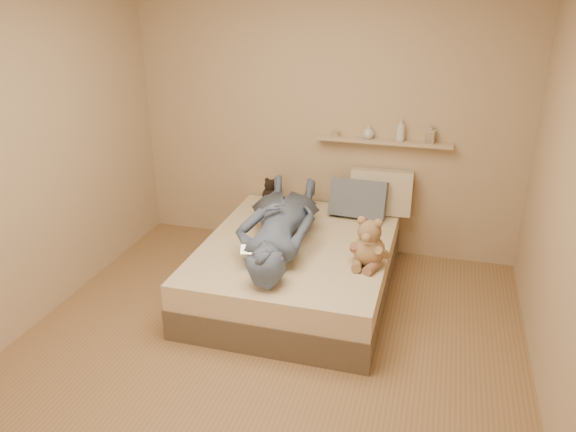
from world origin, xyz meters
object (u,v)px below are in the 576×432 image
(bed, at_px, (297,267))
(wall_shelf, at_px, (384,142))
(game_console, at_px, (253,250))
(person, at_px, (279,222))
(pillow_cream, at_px, (381,192))
(dark_plush, at_px, (271,193))
(teddy_bear, at_px, (369,246))
(pillow_grey, at_px, (358,198))

(bed, xyz_separation_m, wall_shelf, (0.55, 0.91, 0.88))
(game_console, relative_size, wall_shelf, 0.16)
(person, xyz_separation_m, wall_shelf, (0.68, 0.97, 0.45))
(pillow_cream, height_order, person, pillow_cream)
(dark_plush, bearing_deg, bed, -58.65)
(teddy_bear, relative_size, pillow_cream, 0.72)
(game_console, height_order, wall_shelf, wall_shelf)
(game_console, bearing_deg, pillow_cream, 60.90)
(pillow_grey, bearing_deg, game_console, -115.21)
(teddy_bear, xyz_separation_m, pillow_cream, (-0.05, 1.07, 0.04))
(pillow_cream, xyz_separation_m, wall_shelf, (-0.01, 0.08, 0.45))
(dark_plush, distance_m, pillow_grey, 0.86)
(game_console, xyz_separation_m, person, (0.06, 0.47, 0.03))
(person, bearing_deg, pillow_cream, -135.66)
(teddy_bear, xyz_separation_m, pillow_grey, (-0.23, 0.93, 0.01))
(wall_shelf, bearing_deg, pillow_cream, -80.52)
(bed, height_order, game_console, game_console)
(bed, height_order, person, person)
(game_console, relative_size, pillow_grey, 0.39)
(pillow_grey, distance_m, person, 0.91)
(dark_plush, height_order, pillow_cream, pillow_cream)
(game_console, relative_size, pillow_cream, 0.35)
(bed, height_order, teddy_bear, teddy_bear)
(game_console, relative_size, dark_plush, 0.77)
(dark_plush, height_order, pillow_grey, pillow_grey)
(teddy_bear, height_order, wall_shelf, wall_shelf)
(pillow_grey, relative_size, wall_shelf, 0.42)
(game_console, height_order, dark_plush, dark_plush)
(dark_plush, relative_size, wall_shelf, 0.21)
(pillow_grey, bearing_deg, teddy_bear, -76.11)
(bed, relative_size, game_console, 9.78)
(game_console, xyz_separation_m, dark_plush, (-0.28, 1.30, -0.05))
(pillow_grey, bearing_deg, pillow_cream, 37.48)
(bed, distance_m, dark_plush, 0.97)
(dark_plush, distance_m, pillow_cream, 1.04)
(pillow_grey, xyz_separation_m, wall_shelf, (0.17, 0.22, 0.48))
(person, bearing_deg, teddy_bear, 159.14)
(pillow_grey, relative_size, person, 0.31)
(pillow_cream, relative_size, pillow_grey, 1.10)
(game_console, distance_m, dark_plush, 1.33)
(teddy_bear, relative_size, wall_shelf, 0.33)
(game_console, bearing_deg, pillow_grey, 64.79)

